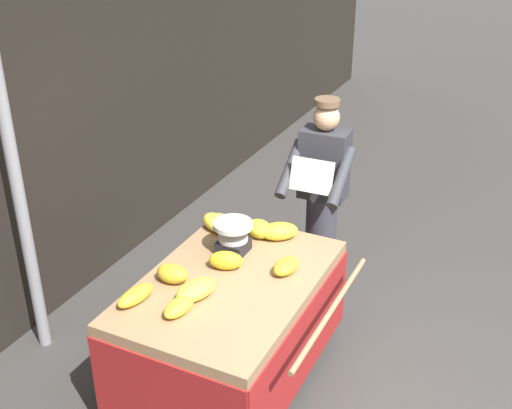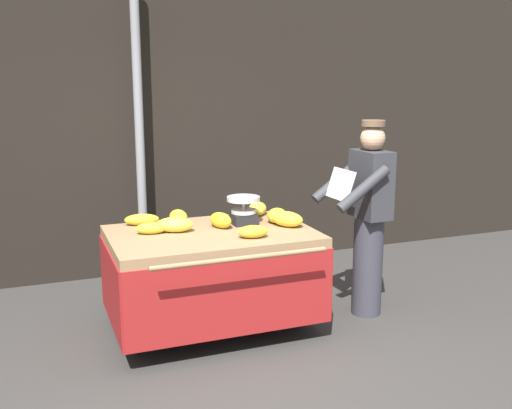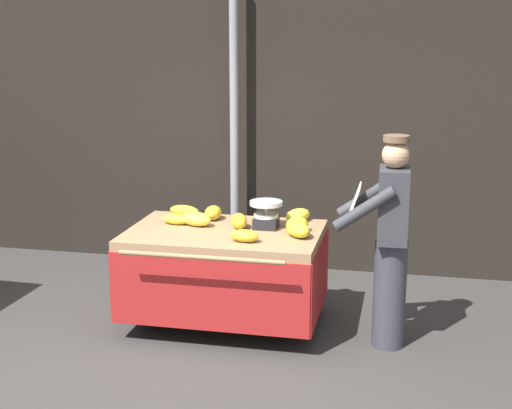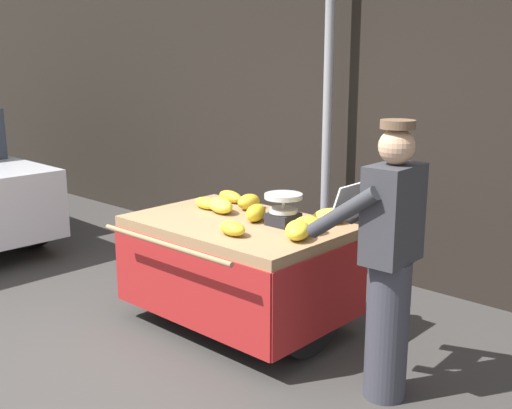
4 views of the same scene
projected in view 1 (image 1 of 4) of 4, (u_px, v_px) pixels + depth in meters
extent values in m
cylinder|color=gray|center=(12.00, 159.00, 4.35)|extent=(0.09, 0.09, 3.10)
cube|color=#93704C|center=(230.00, 284.00, 4.32)|extent=(1.62, 1.07, 0.08)
cylinder|color=black|center=(175.00, 403.00, 3.93)|extent=(0.05, 0.78, 0.78)
cylinder|color=#B7B7BC|center=(172.00, 407.00, 3.90)|extent=(0.01, 0.14, 0.14)
cylinder|color=black|center=(275.00, 282.00, 5.10)|extent=(0.05, 0.78, 0.78)
cylinder|color=#B7B7BC|center=(276.00, 280.00, 5.12)|extent=(0.01, 0.14, 0.14)
cylinder|color=#4C4742|center=(176.00, 318.00, 4.69)|extent=(0.05, 0.05, 0.77)
cube|color=maroon|center=(303.00, 348.00, 4.27)|extent=(1.62, 0.02, 0.60)
cube|color=maroon|center=(166.00, 306.00, 4.68)|extent=(1.62, 0.02, 0.60)
cube|color=maroon|center=(167.00, 402.00, 3.82)|extent=(0.02, 1.07, 0.60)
cube|color=maroon|center=(279.00, 269.00, 5.12)|extent=(0.02, 1.07, 0.60)
cylinder|color=#93704C|center=(332.00, 310.00, 4.03)|extent=(1.30, 0.04, 0.04)
cube|color=black|center=(233.00, 246.00, 4.60)|extent=(0.20, 0.20, 0.09)
cylinder|color=#B7B7BC|center=(233.00, 234.00, 4.56)|extent=(0.02, 0.02, 0.11)
cylinder|color=#B7B7BC|center=(233.00, 225.00, 4.53)|extent=(0.28, 0.28, 0.04)
cylinder|color=#B7B7BC|center=(233.00, 238.00, 4.57)|extent=(0.21, 0.21, 0.03)
ellipsoid|color=yellow|center=(216.00, 223.00, 4.89)|extent=(0.27, 0.32, 0.12)
ellipsoid|color=gold|center=(286.00, 266.00, 4.36)|extent=(0.25, 0.18, 0.10)
ellipsoid|color=yellow|center=(196.00, 290.00, 4.09)|extent=(0.33, 0.25, 0.12)
ellipsoid|color=gold|center=(226.00, 260.00, 4.39)|extent=(0.20, 0.26, 0.13)
ellipsoid|color=yellow|center=(279.00, 231.00, 4.76)|extent=(0.30, 0.33, 0.13)
ellipsoid|color=yellow|center=(259.00, 229.00, 4.79)|extent=(0.24, 0.27, 0.13)
ellipsoid|color=yellow|center=(179.00, 306.00, 3.96)|extent=(0.26, 0.16, 0.09)
ellipsoid|color=gold|center=(136.00, 295.00, 4.05)|extent=(0.30, 0.17, 0.10)
ellipsoid|color=gold|center=(172.00, 274.00, 4.25)|extent=(0.15, 0.22, 0.13)
cylinder|color=#383842|center=(320.00, 242.00, 5.56)|extent=(0.26, 0.26, 0.88)
cube|color=#333338|center=(324.00, 164.00, 5.23)|extent=(0.24, 0.39, 0.58)
sphere|color=tan|center=(327.00, 117.00, 5.05)|extent=(0.21, 0.21, 0.21)
cylinder|color=brown|center=(327.00, 102.00, 4.99)|extent=(0.20, 0.20, 0.05)
cylinder|color=#333338|center=(341.00, 177.00, 4.97)|extent=(0.48, 0.10, 0.37)
cylinder|color=#333338|center=(290.00, 168.00, 5.12)|extent=(0.48, 0.10, 0.37)
cube|color=silver|center=(312.00, 176.00, 4.97)|extent=(0.10, 0.34, 0.25)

